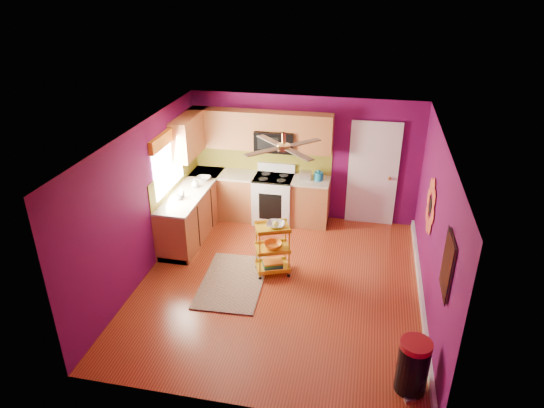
# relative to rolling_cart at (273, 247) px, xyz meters

# --- Properties ---
(ground) EXTENTS (5.00, 5.00, 0.00)m
(ground) POSITION_rel_rolling_cart_xyz_m (0.18, -0.29, -0.51)
(ground) COLOR maroon
(ground) RESTS_ON ground
(room_envelope) EXTENTS (4.54, 5.04, 2.52)m
(room_envelope) POSITION_rel_rolling_cart_xyz_m (0.20, -0.29, 1.13)
(room_envelope) COLOR #5C0A46
(room_envelope) RESTS_ON ground
(lower_cabinets) EXTENTS (2.81, 2.31, 0.94)m
(lower_cabinets) POSITION_rel_rolling_cart_xyz_m (-1.17, 1.52, -0.07)
(lower_cabinets) COLOR brown
(lower_cabinets) RESTS_ON ground
(electric_range) EXTENTS (0.76, 0.66, 1.13)m
(electric_range) POSITION_rel_rolling_cart_xyz_m (-0.37, 1.88, -0.02)
(electric_range) COLOR white
(electric_range) RESTS_ON ground
(upper_cabinetry) EXTENTS (2.80, 2.30, 1.26)m
(upper_cabinetry) POSITION_rel_rolling_cart_xyz_m (-1.07, 1.88, 1.29)
(upper_cabinetry) COLOR brown
(upper_cabinetry) RESTS_ON ground
(left_window) EXTENTS (0.08, 1.35, 1.08)m
(left_window) POSITION_rel_rolling_cart_xyz_m (-2.04, 0.76, 1.23)
(left_window) COLOR white
(left_window) RESTS_ON ground
(panel_door) EXTENTS (0.95, 0.11, 2.15)m
(panel_door) POSITION_rel_rolling_cart_xyz_m (1.53, 2.18, 0.52)
(panel_door) COLOR white
(panel_door) RESTS_ON ground
(right_wall_art) EXTENTS (0.04, 2.74, 1.04)m
(right_wall_art) POSITION_rel_rolling_cart_xyz_m (2.40, -0.63, 0.94)
(right_wall_art) COLOR black
(right_wall_art) RESTS_ON ground
(ceiling_fan) EXTENTS (1.01, 1.01, 0.26)m
(ceiling_fan) POSITION_rel_rolling_cart_xyz_m (0.18, -0.09, 1.79)
(ceiling_fan) COLOR #BF8C3F
(ceiling_fan) RESTS_ON ground
(shag_rug) EXTENTS (1.06, 1.65, 0.02)m
(shag_rug) POSITION_rel_rolling_cart_xyz_m (-0.59, -0.40, -0.49)
(shag_rug) COLOR black
(shag_rug) RESTS_ON ground
(rolling_cart) EXTENTS (0.65, 0.57, 0.98)m
(rolling_cart) POSITION_rel_rolling_cart_xyz_m (0.00, 0.00, 0.00)
(rolling_cart) COLOR gold
(rolling_cart) RESTS_ON ground
(trash_can) EXTENTS (0.50, 0.50, 0.73)m
(trash_can) POSITION_rel_rolling_cart_xyz_m (2.14, -2.12, -0.14)
(trash_can) COLOR black
(trash_can) RESTS_ON ground
(teal_kettle) EXTENTS (0.18, 0.18, 0.21)m
(teal_kettle) POSITION_rel_rolling_cart_xyz_m (0.50, 1.92, 0.52)
(teal_kettle) COLOR #15749F
(teal_kettle) RESTS_ON lower_cabinets
(toaster) EXTENTS (0.22, 0.15, 0.18)m
(toaster) POSITION_rel_rolling_cart_xyz_m (0.25, 1.89, 0.52)
(toaster) COLOR beige
(toaster) RESTS_ON lower_cabinets
(soap_bottle_a) EXTENTS (0.08, 0.09, 0.19)m
(soap_bottle_a) POSITION_rel_rolling_cart_xyz_m (-1.80, 0.64, 0.53)
(soap_bottle_a) COLOR #EA3F72
(soap_bottle_a) RESTS_ON lower_cabinets
(soap_bottle_b) EXTENTS (0.14, 0.14, 0.18)m
(soap_bottle_b) POSITION_rel_rolling_cart_xyz_m (-1.72, 1.11, 0.52)
(soap_bottle_b) COLOR white
(soap_bottle_b) RESTS_ON lower_cabinets
(counter_dish) EXTENTS (0.27, 0.27, 0.07)m
(counter_dish) POSITION_rel_rolling_cart_xyz_m (-1.68, 1.47, 0.47)
(counter_dish) COLOR white
(counter_dish) RESTS_ON lower_cabinets
(counter_cup) EXTENTS (0.12, 0.12, 0.09)m
(counter_cup) POSITION_rel_rolling_cart_xyz_m (-1.81, 0.54, 0.48)
(counter_cup) COLOR white
(counter_cup) RESTS_ON lower_cabinets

